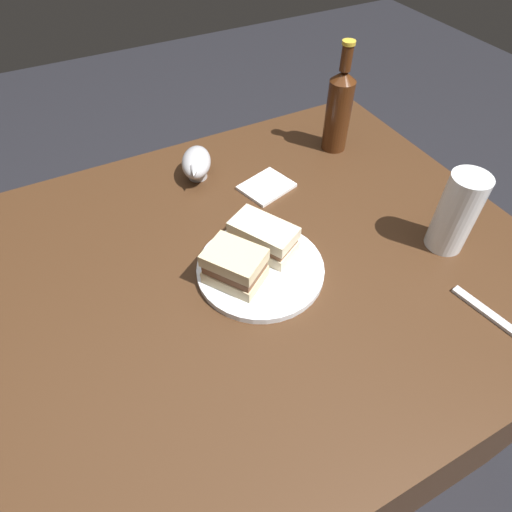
# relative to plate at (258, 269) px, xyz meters

# --- Properties ---
(ground_plane) EXTENTS (6.00, 6.00, 0.00)m
(ground_plane) POSITION_rel_plate_xyz_m (0.00, 0.03, -0.74)
(ground_plane) COLOR black
(dining_table) EXTENTS (1.11, 0.90, 0.74)m
(dining_table) POSITION_rel_plate_xyz_m (0.00, 0.03, -0.38)
(dining_table) COLOR #422816
(dining_table) RESTS_ON ground
(plate) EXTENTS (0.24, 0.24, 0.01)m
(plate) POSITION_rel_plate_xyz_m (0.00, 0.00, 0.00)
(plate) COLOR white
(plate) RESTS_ON dining_table
(sandwich_half_left) EXTENTS (0.12, 0.14, 0.06)m
(sandwich_half_left) POSITION_rel_plate_xyz_m (0.03, 0.04, 0.04)
(sandwich_half_left) COLOR beige
(sandwich_half_left) RESTS_ON plate
(sandwich_half_right) EXTENTS (0.12, 0.13, 0.07)m
(sandwich_half_right) POSITION_rel_plate_xyz_m (-0.05, -0.00, 0.04)
(sandwich_half_right) COLOR beige
(sandwich_half_right) RESTS_ON plate
(potato_wedge_front) EXTENTS (0.03, 0.04, 0.02)m
(potato_wedge_front) POSITION_rel_plate_xyz_m (-0.06, 0.04, 0.01)
(potato_wedge_front) COLOR #AD702D
(potato_wedge_front) RESTS_ON plate
(potato_wedge_middle) EXTENTS (0.04, 0.05, 0.02)m
(potato_wedge_middle) POSITION_rel_plate_xyz_m (0.00, 0.03, 0.01)
(potato_wedge_middle) COLOR #AD702D
(potato_wedge_middle) RESTS_ON plate
(potato_wedge_back) EXTENTS (0.06, 0.03, 0.02)m
(potato_wedge_back) POSITION_rel_plate_xyz_m (-0.06, 0.02, 0.02)
(potato_wedge_back) COLOR #AD702D
(potato_wedge_back) RESTS_ON plate
(potato_wedge_left_edge) EXTENTS (0.03, 0.06, 0.02)m
(potato_wedge_left_edge) POSITION_rel_plate_xyz_m (-0.04, 0.02, 0.02)
(potato_wedge_left_edge) COLOR gold
(potato_wedge_left_edge) RESTS_ON plate
(potato_wedge_right_edge) EXTENTS (0.02, 0.04, 0.01)m
(potato_wedge_right_edge) POSITION_rel_plate_xyz_m (-0.01, 0.04, 0.01)
(potato_wedge_right_edge) COLOR #B77F33
(potato_wedge_right_edge) RESTS_ON plate
(pint_glass) EXTENTS (0.07, 0.07, 0.17)m
(pint_glass) POSITION_rel_plate_xyz_m (0.37, -0.10, 0.06)
(pint_glass) COLOR white
(pint_glass) RESTS_ON dining_table
(gravy_boat) EXTENTS (0.11, 0.13, 0.07)m
(gravy_boat) POSITION_rel_plate_xyz_m (0.01, 0.33, 0.03)
(gravy_boat) COLOR #B7B7BC
(gravy_boat) RESTS_ON dining_table
(cider_bottle) EXTENTS (0.06, 0.06, 0.26)m
(cider_bottle) POSITION_rel_plate_xyz_m (0.36, 0.28, 0.10)
(cider_bottle) COLOR #47230F
(cider_bottle) RESTS_ON dining_table
(napkin) EXTENTS (0.13, 0.12, 0.01)m
(napkin) POSITION_rel_plate_xyz_m (0.13, 0.22, -0.00)
(napkin) COLOR white
(napkin) RESTS_ON dining_table
(fork) EXTENTS (0.05, 0.18, 0.01)m
(fork) POSITION_rel_plate_xyz_m (0.32, -0.29, -0.00)
(fork) COLOR silver
(fork) RESTS_ON dining_table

